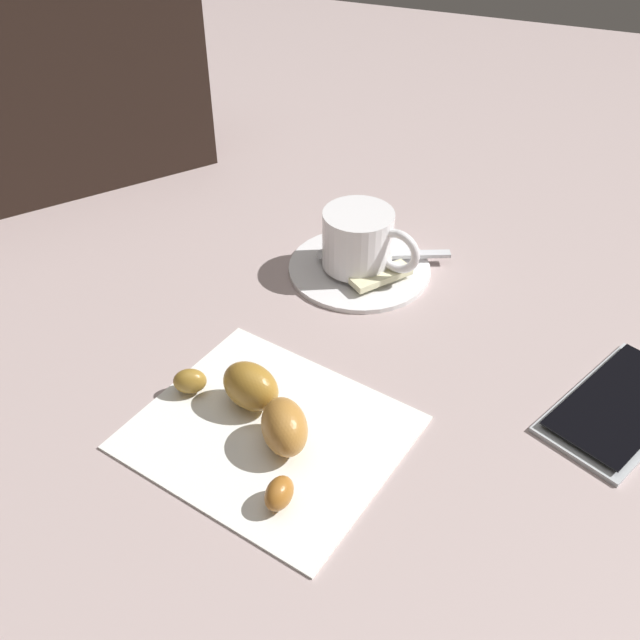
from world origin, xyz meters
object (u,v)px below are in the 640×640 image
object	(u,v)px
sugar_packet	(381,276)
laptop_bag	(23,75)
napkin	(269,431)
cell_phone	(622,406)
saucer	(359,266)
espresso_cup	(360,239)
teaspoon	(361,254)
croissant	(263,410)

from	to	relation	value
sugar_packet	laptop_bag	xyz separation A→B (m)	(0.06, 0.40, 0.11)
napkin	cell_phone	xyz separation A→B (m)	(0.11, -0.23, 0.00)
saucer	espresso_cup	xyz separation A→B (m)	(-0.00, -0.00, 0.03)
saucer	teaspoon	distance (m)	0.01
sugar_packet	cell_phone	distance (m)	0.23
napkin	croissant	world-z (taller)	croissant
cell_phone	saucer	bearing A→B (deg)	66.76
croissant	saucer	bearing A→B (deg)	-0.66
espresso_cup	sugar_packet	world-z (taller)	espresso_cup
croissant	cell_phone	distance (m)	0.26
napkin	laptop_bag	world-z (taller)	laptop_bag
espresso_cup	napkin	distance (m)	0.21
laptop_bag	teaspoon	bearing A→B (deg)	123.63
croissant	espresso_cup	bearing A→B (deg)	-0.78
teaspoon	laptop_bag	xyz separation A→B (m)	(0.03, 0.37, 0.11)
croissant	cell_phone	xyz separation A→B (m)	(0.11, -0.24, -0.02)
saucer	laptop_bag	xyz separation A→B (m)	(0.04, 0.37, 0.12)
teaspoon	cell_phone	bearing A→B (deg)	-114.81
saucer	laptop_bag	distance (m)	0.39
espresso_cup	napkin	xyz separation A→B (m)	(-0.21, -0.00, -0.03)
saucer	teaspoon	bearing A→B (deg)	12.29
espresso_cup	napkin	bearing A→B (deg)	-179.61
teaspoon	croissant	size ratio (longest dim) A/B	0.93
espresso_cup	cell_phone	size ratio (longest dim) A/B	0.61
espresso_cup	teaspoon	world-z (taller)	espresso_cup
napkin	cell_phone	distance (m)	0.26
teaspoon	sugar_packet	world-z (taller)	teaspoon
saucer	croissant	distance (m)	0.21
teaspoon	croissant	bearing A→B (deg)	179.86
saucer	croissant	bearing A→B (deg)	179.34
sugar_packet	laptop_bag	world-z (taller)	laptop_bag
espresso_cup	napkin	size ratio (longest dim) A/B	0.51
teaspoon	sugar_packet	size ratio (longest dim) A/B	2.10
espresso_cup	cell_phone	xyz separation A→B (m)	(-0.10, -0.23, -0.03)
laptop_bag	saucer	bearing A→B (deg)	122.34
sugar_packet	croissant	world-z (taller)	croissant
croissant	teaspoon	bearing A→B (deg)	-0.14
saucer	sugar_packet	bearing A→B (deg)	-124.68
teaspoon	sugar_packet	distance (m)	0.04
espresso_cup	teaspoon	bearing A→B (deg)	11.15
saucer	napkin	xyz separation A→B (m)	(-0.21, -0.00, -0.00)
espresso_cup	sugar_packet	size ratio (longest dim) A/B	1.61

